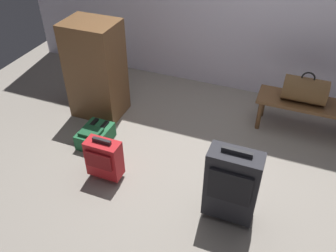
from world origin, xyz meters
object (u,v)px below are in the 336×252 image
at_px(suitcase_small_red, 104,158).
at_px(side_cabinet, 96,70).
at_px(suitcase_upright_charcoal, 232,185).
at_px(duffel_bag_brown, 305,90).
at_px(bench, 305,106).
at_px(backpack_green, 95,136).

bearing_deg(suitcase_small_red, side_cabinet, 122.50).
height_order(suitcase_upright_charcoal, suitcase_small_red, suitcase_upright_charcoal).
bearing_deg(side_cabinet, duffel_bag_brown, 12.48).
relative_size(suitcase_upright_charcoal, side_cabinet, 0.67).
relative_size(duffel_bag_brown, side_cabinet, 0.40).
distance_m(bench, suitcase_upright_charcoal, 1.52).
relative_size(bench, side_cabinet, 0.91).
xyz_separation_m(suitcase_upright_charcoal, backpack_green, (-1.53, 0.43, -0.28)).
distance_m(suitcase_upright_charcoal, side_cabinet, 2.03).
height_order(bench, backpack_green, bench).
bearing_deg(duffel_bag_brown, side_cabinet, -167.52).
height_order(bench, suitcase_small_red, suitcase_small_red).
bearing_deg(suitcase_small_red, bench, 41.01).
relative_size(suitcase_upright_charcoal, suitcase_small_red, 1.60).
bearing_deg(bench, backpack_green, -152.94).
relative_size(bench, suitcase_small_red, 2.17).
distance_m(suitcase_small_red, backpack_green, 0.56).
height_order(duffel_bag_brown, suitcase_upright_charcoal, suitcase_upright_charcoal).
bearing_deg(backpack_green, suitcase_upright_charcoal, -15.69).
distance_m(suitcase_upright_charcoal, backpack_green, 1.62).
distance_m(bench, duffel_bag_brown, 0.19).
xyz_separation_m(suitcase_upright_charcoal, side_cabinet, (-1.78, 0.96, 0.17)).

